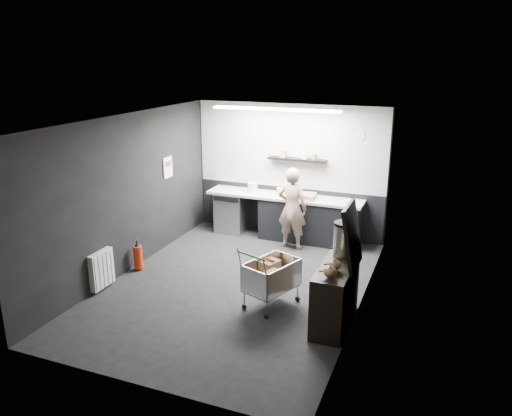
% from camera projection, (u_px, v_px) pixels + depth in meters
% --- Properties ---
extents(floor, '(5.50, 5.50, 0.00)m').
position_uv_depth(floor, '(236.00, 286.00, 8.16)').
color(floor, black).
rests_on(floor, ground).
extents(ceiling, '(5.50, 5.50, 0.00)m').
position_uv_depth(ceiling, '(234.00, 120.00, 7.36)').
color(ceiling, white).
rests_on(ceiling, wall_back).
extents(wall_back, '(5.50, 0.00, 5.50)m').
position_uv_depth(wall_back, '(289.00, 170.00, 10.20)').
color(wall_back, black).
rests_on(wall_back, floor).
extents(wall_front, '(5.50, 0.00, 5.50)m').
position_uv_depth(wall_front, '(131.00, 278.00, 5.32)').
color(wall_front, black).
rests_on(wall_front, floor).
extents(wall_left, '(0.00, 5.50, 5.50)m').
position_uv_depth(wall_left, '(127.00, 194.00, 8.46)').
color(wall_left, black).
rests_on(wall_left, floor).
extents(wall_right, '(0.00, 5.50, 5.50)m').
position_uv_depth(wall_right, '(364.00, 222.00, 7.06)').
color(wall_right, black).
rests_on(wall_right, floor).
extents(kitchen_wall_panel, '(3.95, 0.02, 1.70)m').
position_uv_depth(kitchen_wall_panel, '(289.00, 146.00, 10.04)').
color(kitchen_wall_panel, '#B3B2AE').
rests_on(kitchen_wall_panel, wall_back).
extents(dado_panel, '(3.95, 0.02, 1.00)m').
position_uv_depth(dado_panel, '(288.00, 210.00, 10.44)').
color(dado_panel, black).
rests_on(dado_panel, wall_back).
extents(floating_shelf, '(1.20, 0.22, 0.04)m').
position_uv_depth(floating_shelf, '(297.00, 159.00, 9.94)').
color(floating_shelf, black).
rests_on(floating_shelf, wall_back).
extents(wall_clock, '(0.20, 0.03, 0.20)m').
position_uv_depth(wall_clock, '(360.00, 136.00, 9.45)').
color(wall_clock, silver).
rests_on(wall_clock, wall_back).
extents(poster, '(0.02, 0.30, 0.40)m').
position_uv_depth(poster, '(168.00, 167.00, 9.55)').
color(poster, white).
rests_on(poster, wall_left).
extents(poster_red_band, '(0.02, 0.22, 0.10)m').
position_uv_depth(poster_red_band, '(168.00, 164.00, 9.53)').
color(poster_red_band, '#B33116').
rests_on(poster_red_band, poster).
extents(radiator, '(0.10, 0.50, 0.60)m').
position_uv_depth(radiator, '(102.00, 269.00, 7.94)').
color(radiator, silver).
rests_on(radiator, wall_left).
extents(ceiling_strip, '(2.40, 0.20, 0.04)m').
position_uv_depth(ceiling_strip, '(275.00, 109.00, 9.01)').
color(ceiling_strip, white).
rests_on(ceiling_strip, ceiling).
extents(prep_counter, '(3.20, 0.61, 0.90)m').
position_uv_depth(prep_counter, '(290.00, 217.00, 10.13)').
color(prep_counter, black).
rests_on(prep_counter, floor).
extents(person, '(0.61, 0.42, 1.60)m').
position_uv_depth(person, '(292.00, 208.00, 9.56)').
color(person, beige).
rests_on(person, floor).
extents(shopping_cart, '(0.80, 1.05, 0.96)m').
position_uv_depth(shopping_cart, '(271.00, 277.00, 7.40)').
color(shopping_cart, silver).
rests_on(shopping_cart, floor).
extents(sideboard, '(0.50, 1.17, 1.75)m').
position_uv_depth(sideboard, '(337.00, 287.00, 6.88)').
color(sideboard, black).
rests_on(sideboard, floor).
extents(fire_extinguisher, '(0.16, 0.16, 0.51)m').
position_uv_depth(fire_extinguisher, '(138.00, 256.00, 8.70)').
color(fire_extinguisher, '#B7240C').
rests_on(fire_extinguisher, floor).
extents(cardboard_box, '(0.51, 0.41, 0.10)m').
position_uv_depth(cardboard_box, '(303.00, 196.00, 9.84)').
color(cardboard_box, '#9C8153').
rests_on(cardboard_box, prep_counter).
extents(pink_tub, '(0.20, 0.20, 0.20)m').
position_uv_depth(pink_tub, '(253.00, 188.00, 10.25)').
color(pink_tub, silver).
rests_on(pink_tub, prep_counter).
extents(white_container, '(0.22, 0.19, 0.16)m').
position_uv_depth(white_container, '(281.00, 192.00, 9.99)').
color(white_container, silver).
rests_on(white_container, prep_counter).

